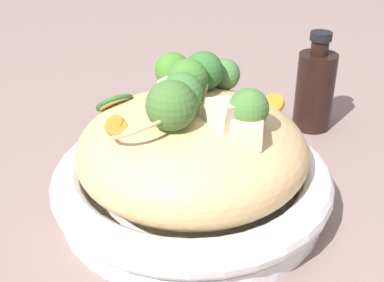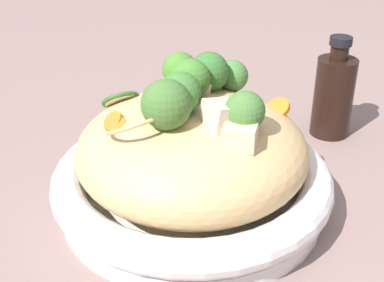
% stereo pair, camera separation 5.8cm
% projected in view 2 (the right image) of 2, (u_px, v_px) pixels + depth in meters
% --- Properties ---
extents(ground_plane, '(3.00, 3.00, 0.00)m').
position_uv_depth(ground_plane, '(192.00, 205.00, 0.62)').
color(ground_plane, gray).
extents(serving_bowl, '(0.32, 0.32, 0.06)m').
position_uv_depth(serving_bowl, '(192.00, 184.00, 0.61)').
color(serving_bowl, white).
rests_on(serving_bowl, ground_plane).
extents(noodle_heap, '(0.26, 0.26, 0.13)m').
position_uv_depth(noodle_heap, '(192.00, 150.00, 0.59)').
color(noodle_heap, tan).
rests_on(noodle_heap, serving_bowl).
extents(broccoli_florets, '(0.19, 0.19, 0.07)m').
position_uv_depth(broccoli_florets, '(196.00, 87.00, 0.57)').
color(broccoli_florets, '#93B86B').
rests_on(broccoli_florets, serving_bowl).
extents(carrot_coins, '(0.15, 0.21, 0.03)m').
position_uv_depth(carrot_coins, '(196.00, 99.00, 0.61)').
color(carrot_coins, orange).
rests_on(carrot_coins, serving_bowl).
extents(zucchini_slices, '(0.20, 0.11, 0.05)m').
position_uv_depth(zucchini_slices, '(174.00, 108.00, 0.58)').
color(zucchini_slices, beige).
rests_on(zucchini_slices, serving_bowl).
extents(chicken_chunks, '(0.16, 0.07, 0.04)m').
position_uv_depth(chicken_chunks, '(209.00, 109.00, 0.55)').
color(chicken_chunks, beige).
rests_on(chicken_chunks, serving_bowl).
extents(soy_sauce_bottle, '(0.06, 0.06, 0.15)m').
position_uv_depth(soy_sauce_bottle, '(334.00, 94.00, 0.76)').
color(soy_sauce_bottle, black).
rests_on(soy_sauce_bottle, ground_plane).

